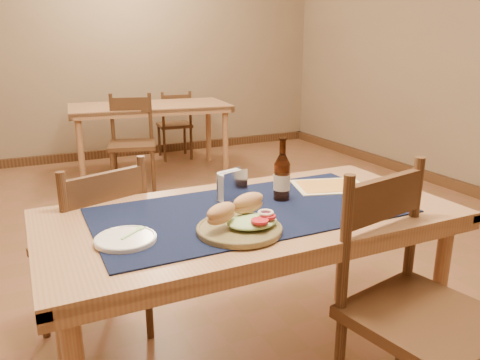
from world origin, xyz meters
name	(u,v)px	position (x,y,z in m)	size (l,w,h in m)	color
room	(180,38)	(0.00, 0.00, 1.40)	(6.04, 7.04, 2.84)	brown
main_table	(251,231)	(0.00, -0.80, 0.67)	(1.60, 0.80, 0.75)	#A3784D
placemat	(251,210)	(0.00, -0.80, 0.75)	(1.20, 0.60, 0.01)	black
baseboard	(188,281)	(0.00, 0.00, 0.05)	(6.00, 7.00, 0.10)	#4F311C
back_table	(150,112)	(0.49, 2.53, 0.67)	(1.69, 0.97, 0.75)	#A3784D
chair_main_far	(95,251)	(-0.54, -0.29, 0.47)	(0.53, 0.53, 0.91)	#4F311C
chair_main_near	(414,307)	(0.38, -1.31, 0.51)	(0.53, 0.53, 0.98)	#4F311C
chair_back_near	(132,142)	(0.18, 2.03, 0.47)	(0.51, 0.51, 0.91)	#4F311C
chair_back_far	(175,124)	(0.93, 3.07, 0.43)	(0.41, 0.41, 0.82)	#4F311C
sandwich_plate	(241,222)	(-0.13, -0.97, 0.79)	(0.30, 0.30, 0.11)	olive
side_plate	(125,239)	(-0.51, -0.89, 0.77)	(0.20, 0.20, 0.02)	white
fork	(135,232)	(-0.47, -0.86, 0.77)	(0.10, 0.09, 0.00)	#83C96E
beer_bottle	(282,177)	(0.17, -0.74, 0.85)	(0.07, 0.07, 0.26)	#49210D
napkin_holder	(232,186)	(-0.01, -0.65, 0.81)	(0.15, 0.09, 0.12)	white
menu_card	(330,186)	(0.46, -0.68, 0.76)	(0.37, 0.31, 0.01)	#FFF2C0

